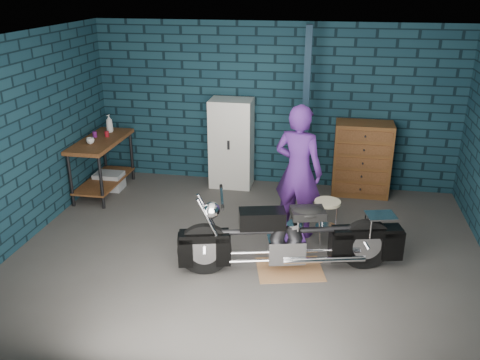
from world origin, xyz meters
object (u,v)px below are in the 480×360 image
object	(u,v)px
workbench	(103,166)
tool_chest	(362,159)
motorcycle	(291,233)
storage_bin	(109,181)
shop_stool	(326,222)
locker	(231,143)
person	(298,171)

from	to	relation	value
workbench	tool_chest	xyz separation A→B (m)	(4.16, 0.68, 0.15)
motorcycle	storage_bin	world-z (taller)	motorcycle
workbench	storage_bin	world-z (taller)	workbench
motorcycle	shop_stool	bearing A→B (deg)	47.67
locker	shop_stool	world-z (taller)	locker
motorcycle	shop_stool	size ratio (longest dim) A/B	3.70
tool_chest	person	bearing A→B (deg)	-120.57
person	locker	bearing A→B (deg)	-34.08
person	locker	distance (m)	1.99
person	locker	xyz separation A→B (m)	(-1.22, 1.56, -0.17)
storage_bin	person	bearing A→B (deg)	-17.48
locker	shop_stool	size ratio (longest dim) A/B	2.39
workbench	motorcycle	distance (m)	3.75
storage_bin	tool_chest	bearing A→B (deg)	7.54
motorcycle	person	bearing A→B (deg)	76.60
workbench	motorcycle	bearing A→B (deg)	-30.10
workbench	person	xyz separation A→B (m)	(3.24, -0.88, 0.46)
workbench	person	size ratio (longest dim) A/B	0.77
tool_chest	workbench	bearing A→B (deg)	-170.74
storage_bin	locker	distance (m)	2.15
motorcycle	storage_bin	size ratio (longest dim) A/B	5.02
shop_stool	locker	bearing A→B (deg)	132.08
motorcycle	tool_chest	distance (m)	2.72
workbench	tool_chest	bearing A→B (deg)	9.26
motorcycle	workbench	bearing A→B (deg)	136.02
person	tool_chest	size ratio (longest dim) A/B	1.52
storage_bin	tool_chest	distance (m)	4.20
tool_chest	shop_stool	size ratio (longest dim) A/B	1.93
motorcycle	tool_chest	size ratio (longest dim) A/B	1.92
workbench	storage_bin	size ratio (longest dim) A/B	3.05
person	shop_stool	world-z (taller)	person
locker	motorcycle	bearing A→B (deg)	-64.29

